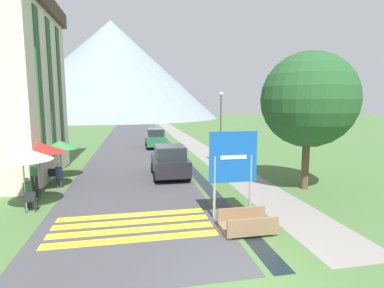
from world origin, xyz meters
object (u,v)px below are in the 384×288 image
road_sign (233,164)px  person_seated_near (59,174)px  hotel_building (1,80)px  parked_car_far (155,138)px  parked_car_near (170,161)px  cafe_umbrella_rear_green (60,145)px  streetlamp (221,122)px  cafe_umbrella_middle_red (39,147)px  person_standing_terrace (34,175)px  cafe_chair_far_left (53,175)px  person_seated_far (28,191)px  footbridge (247,225)px  cafe_chair_nearest (31,199)px  tree_by_path (309,100)px  cafe_chair_near_right (34,189)px  cafe_umbrella_front_white (22,154)px

road_sign → person_seated_near: road_sign is taller
hotel_building → parked_car_far: size_ratio=2.59×
parked_car_near → parked_car_far: bearing=89.9°
road_sign → cafe_umbrella_rear_green: bearing=135.7°
parked_car_far → streetlamp: 10.24m
cafe_umbrella_middle_red → person_standing_terrace: bearing=-86.9°
cafe_chair_far_left → person_seated_far: (-0.03, -3.69, 0.18)m
footbridge → parked_car_far: size_ratio=0.44×
parked_car_far → cafe_chair_far_left: parked_car_far is taller
cafe_chair_nearest → cafe_umbrella_middle_red: size_ratio=0.35×
person_seated_far → tree_by_path: size_ratio=0.19×
cafe_chair_far_left → cafe_chair_nearest: size_ratio=1.00×
streetlamp → cafe_umbrella_middle_red: bearing=-159.6°
road_sign → streetlamp: streetlamp is taller
cafe_umbrella_rear_green → person_seated_near: (0.33, -1.98, -1.22)m
footbridge → road_sign: bearing=92.6°
cafe_chair_near_right → footbridge: bearing=-52.0°
cafe_chair_far_left → cafe_chair_near_right: bearing=-70.1°
road_sign → parked_car_near: road_sign is taller
cafe_chair_near_right → streetlamp: streetlamp is taller
cafe_chair_near_right → tree_by_path: (12.53, -0.51, 3.85)m
cafe_chair_nearest → tree_by_path: 12.87m
tree_by_path → hotel_building: bearing=161.1°
road_sign → person_seated_near: size_ratio=2.57×
footbridge → cafe_chair_far_left: size_ratio=2.00×
cafe_chair_near_right → cafe_chair_nearest: bearing=-99.6°
road_sign → cafe_chair_near_right: (-7.81, 3.41, -1.52)m
parked_car_far → cafe_chair_far_left: bearing=-117.2°
cafe_umbrella_middle_red → person_seated_near: bearing=19.8°
footbridge → person_seated_far: (-7.83, 3.80, 0.47)m
cafe_chair_nearest → person_seated_far: size_ratio=0.67×
cafe_chair_far_left → person_seated_near: (0.49, -0.75, 0.18)m
road_sign → cafe_chair_near_right: size_ratio=3.77×
cafe_chair_near_right → tree_by_path: 13.12m
cafe_umbrella_front_white → person_standing_terrace: bearing=95.3°
parked_car_near → cafe_umbrella_rear_green: 6.17m
person_seated_near → tree_by_path: 12.78m
cafe_umbrella_rear_green → footbridge: bearing=-48.8°
hotel_building → cafe_umbrella_middle_red: hotel_building is taller
footbridge → parked_car_near: 8.14m
streetlamp → tree_by_path: (2.54, -6.05, 1.42)m
cafe_umbrella_middle_red → streetlamp: size_ratio=0.49×
person_seated_far → cafe_chair_far_left: bearing=89.5°
road_sign → cafe_umbrella_rear_green: (-7.58, 7.41, -0.12)m
cafe_chair_far_left → person_seated_far: bearing=-69.2°
road_sign → person_seated_far: bearing=162.2°
parked_car_far → cafe_chair_near_right: parked_car_far is taller
cafe_chair_far_left → tree_by_path: size_ratio=0.13×
road_sign → cafe_umbrella_rear_green: size_ratio=1.49×
footbridge → cafe_chair_nearest: bearing=156.4°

